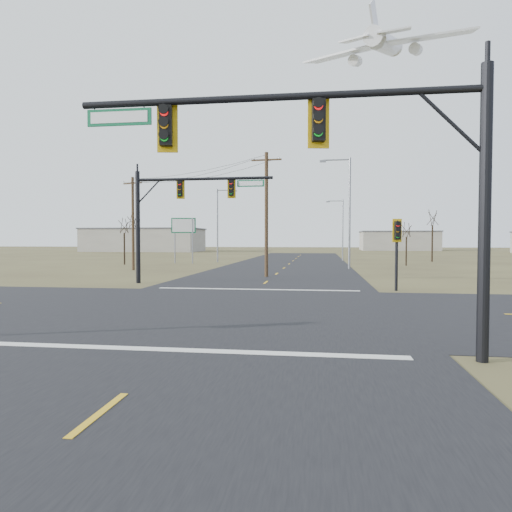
# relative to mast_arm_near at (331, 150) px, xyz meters

# --- Properties ---
(ground) EXTENTS (320.00, 320.00, 0.00)m
(ground) POSITION_rel_mast_arm_near_xyz_m (-3.98, 7.50, -5.25)
(ground) COLOR brown
(ground) RESTS_ON ground
(road_ew) EXTENTS (160.00, 14.00, 0.02)m
(road_ew) POSITION_rel_mast_arm_near_xyz_m (-3.98, 7.50, -5.24)
(road_ew) COLOR black
(road_ew) RESTS_ON ground
(road_ns) EXTENTS (14.00, 160.00, 0.02)m
(road_ns) POSITION_rel_mast_arm_near_xyz_m (-3.98, 7.50, -5.24)
(road_ns) COLOR black
(road_ns) RESTS_ON ground
(stop_bar_near) EXTENTS (12.00, 0.40, 0.01)m
(stop_bar_near) POSITION_rel_mast_arm_near_xyz_m (-3.98, 0.00, -5.22)
(stop_bar_near) COLOR silver
(stop_bar_near) RESTS_ON road_ns
(stop_bar_far) EXTENTS (12.00, 0.40, 0.01)m
(stop_bar_far) POSITION_rel_mast_arm_near_xyz_m (-3.98, 15.00, -5.22)
(stop_bar_far) COLOR silver
(stop_bar_far) RESTS_ON road_ns
(mast_arm_near) EXTENTS (10.46, 0.50, 7.22)m
(mast_arm_near) POSITION_rel_mast_arm_near_xyz_m (0.00, 0.00, 0.00)
(mast_arm_near) COLOR black
(mast_arm_near) RESTS_ON ground
(mast_arm_far) EXTENTS (9.42, 0.54, 7.63)m
(mast_arm_far) POSITION_rel_mast_arm_near_xyz_m (-9.76, 18.02, 0.23)
(mast_arm_far) COLOR black
(mast_arm_far) RESTS_ON ground
(pedestal_signal_ne) EXTENTS (0.64, 0.54, 4.21)m
(pedestal_signal_ne) POSITION_rel_mast_arm_near_xyz_m (4.14, 15.50, -2.16)
(pedestal_signal_ne) COLOR black
(pedestal_signal_ne) RESTS_ON ground
(utility_pole_near) EXTENTS (2.42, 0.33, 9.88)m
(utility_pole_near) POSITION_rel_mast_arm_near_xyz_m (-4.50, 24.27, -0.13)
(utility_pole_near) COLOR #4C3820
(utility_pole_near) RESTS_ON ground
(utility_pole_far) EXTENTS (2.15, 0.76, 9.05)m
(utility_pole_far) POSITION_rel_mast_arm_near_xyz_m (-18.33, 30.61, -0.54)
(utility_pole_far) COLOR #4C3820
(utility_pole_far) RESTS_ON ground
(highway_sign) EXTENTS (2.98, 0.72, 5.68)m
(highway_sign) POSITION_rel_mast_arm_near_xyz_m (-17.13, 43.29, -1.20)
(highway_sign) COLOR slate
(highway_sign) RESTS_ON ground
(streetlight_a) EXTENTS (3.12, 0.30, 11.24)m
(streetlight_a) POSITION_rel_mast_arm_near_xyz_m (2.42, 35.35, 1.06)
(streetlight_a) COLOR slate
(streetlight_a) RESTS_ON ground
(streetlight_b) EXTENTS (2.40, 0.27, 8.61)m
(streetlight_b) POSITION_rel_mast_arm_near_xyz_m (2.69, 53.52, -0.43)
(streetlight_b) COLOR slate
(streetlight_b) RESTS_ON ground
(streetlight_c) EXTENTS (2.68, 0.35, 9.59)m
(streetlight_c) POSITION_rel_mast_arm_near_xyz_m (-13.37, 46.67, 0.13)
(streetlight_c) COLOR slate
(streetlight_c) RESTS_ON ground
(bare_tree_a) EXTENTS (2.80, 2.80, 5.91)m
(bare_tree_a) POSITION_rel_mast_arm_near_xyz_m (-23.34, 39.74, -0.58)
(bare_tree_a) COLOR black
(bare_tree_a) RESTS_ON ground
(bare_tree_b) EXTENTS (3.09, 3.09, 7.11)m
(bare_tree_b) POSITION_rel_mast_arm_near_xyz_m (-27.66, 52.25, 0.43)
(bare_tree_b) COLOR black
(bare_tree_b) RESTS_ON ground
(bare_tree_c) EXTENTS (2.85, 2.85, 5.28)m
(bare_tree_c) POSITION_rel_mast_arm_near_xyz_m (9.47, 42.07, -1.11)
(bare_tree_c) COLOR black
(bare_tree_c) RESTS_ON ground
(bare_tree_d) EXTENTS (3.10, 3.10, 7.39)m
(bare_tree_d) POSITION_rel_mast_arm_near_xyz_m (14.65, 52.19, 0.69)
(bare_tree_d) COLOR black
(bare_tree_d) RESTS_ON ground
(warehouse_left) EXTENTS (28.00, 14.00, 5.50)m
(warehouse_left) POSITION_rel_mast_arm_near_xyz_m (-43.98, 97.50, -2.50)
(warehouse_left) COLOR #A19C8F
(warehouse_left) RESTS_ON ground
(warehouse_mid) EXTENTS (20.00, 12.00, 5.00)m
(warehouse_mid) POSITION_rel_mast_arm_near_xyz_m (21.02, 117.50, -2.75)
(warehouse_mid) COLOR #A19C8F
(warehouse_mid) RESTS_ON ground
(jet_airliner) EXTENTS (24.91, 25.72, 13.08)m
(jet_airliner) POSITION_rel_mast_arm_near_xyz_m (10.72, 71.53, 32.04)
(jet_airliner) COLOR silver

